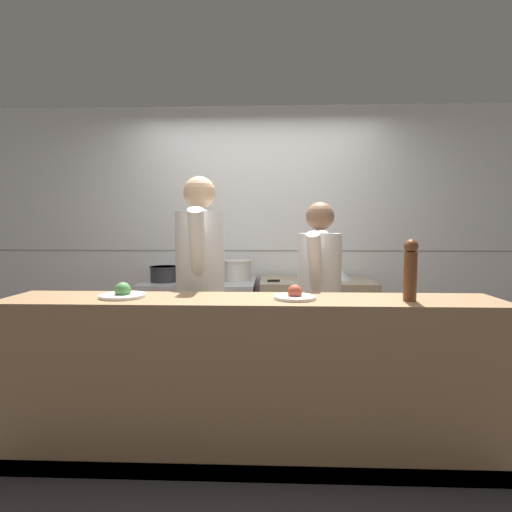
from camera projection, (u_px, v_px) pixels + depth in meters
name	position (u px, v px, depth m)	size (l,w,h in m)	color
ground_plane	(252.00, 431.00, 2.73)	(14.00, 14.00, 0.00)	#383333
wall_back_tiled	(259.00, 236.00, 4.10)	(8.00, 0.06, 2.60)	white
oven_range	(200.00, 327.00, 3.78)	(1.03, 0.71, 0.89)	maroon
prep_counter	(316.00, 328.00, 3.74)	(1.03, 0.65, 0.90)	gray
pass_counter	(251.00, 380.00, 2.36)	(2.89, 0.45, 0.98)	#93704C
stock_pot	(165.00, 273.00, 3.71)	(0.27, 0.27, 0.14)	#2D2D33
sauce_pot	(196.00, 273.00, 3.71)	(0.26, 0.26, 0.15)	#2D2D33
braising_pot	(237.00, 270.00, 3.78)	(0.28, 0.28, 0.19)	beige
mixing_bowl_steel	(342.00, 275.00, 3.70)	(0.21, 0.21, 0.09)	#B7BABF
chefs_knife	(283.00, 281.00, 3.58)	(0.34, 0.09, 0.02)	#B7BABF
plated_dish_main	(123.00, 293.00, 2.36)	(0.27, 0.27, 0.09)	white
plated_dish_appetiser	(295.00, 295.00, 2.30)	(0.25, 0.25, 0.09)	white
pepper_mill	(410.00, 269.00, 2.23)	(0.08, 0.08, 0.35)	brown
chef_head_cook	(200.00, 283.00, 2.95)	(0.39, 0.77, 1.76)	black
chef_sous	(319.00, 296.00, 2.97)	(0.39, 0.68, 1.57)	black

